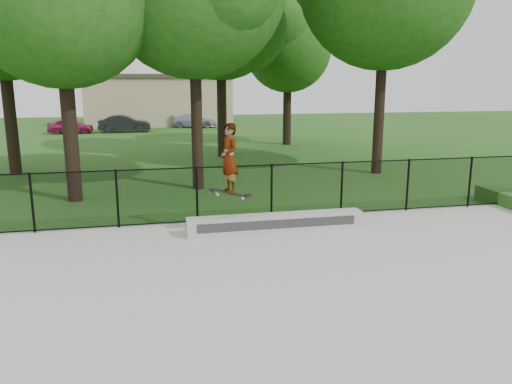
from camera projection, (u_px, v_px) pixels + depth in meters
ground at (362, 319)px, 7.91m from camera, size 100.00×100.00×0.00m
concrete_slab at (362, 318)px, 7.90m from camera, size 14.00×12.00×0.06m
grind_ledge at (276, 223)px, 12.29m from camera, size 4.38×0.40×0.45m
car_a at (71, 126)px, 36.12m from camera, size 3.14×1.28×1.08m
car_b at (124, 124)px, 37.15m from camera, size 3.44×1.33×1.25m
car_c at (194, 121)px, 40.98m from camera, size 3.68×2.35×1.07m
skater_airborne at (229, 159)px, 11.69m from camera, size 0.82×0.69×1.84m
chainlink_fence at (272, 191)px, 13.36m from camera, size 16.06×0.06×1.50m
tree_row at (209, 2)px, 19.62m from camera, size 20.91×17.84×10.81m
distant_building at (159, 100)px, 43.25m from camera, size 12.40×6.40×4.30m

